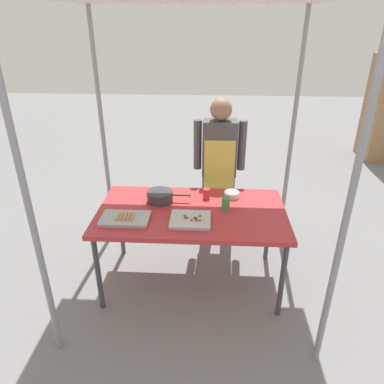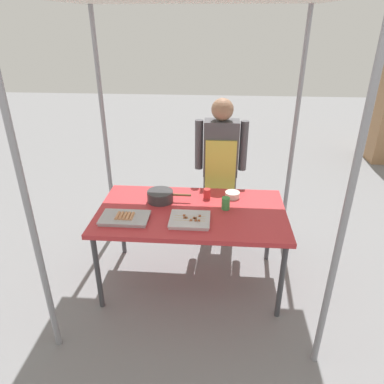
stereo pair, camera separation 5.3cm
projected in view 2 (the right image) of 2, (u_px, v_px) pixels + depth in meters
The scene contains 10 objects.
ground_plane at pixel (192, 280), 3.35m from camera, with size 18.00×18.00×0.00m, color slate.
stall_table at pixel (192, 216), 3.04m from camera, with size 1.60×0.90×0.75m.
stall_canopy at pixel (191, 9), 2.34m from camera, with size 2.10×1.80×2.40m.
tray_grilled_sausages at pixel (125, 218), 2.87m from camera, with size 0.39×0.25×0.05m.
tray_meat_skewers at pixel (190, 220), 2.84m from camera, with size 0.32×0.28×0.04m.
cooking_wok at pixel (161, 196), 3.15m from camera, with size 0.39×0.23×0.10m.
condiment_bowl at pixel (232, 195), 3.23m from camera, with size 0.13×0.13×0.05m, color silver.
drink_cup_near_edge at pixel (226, 203), 3.02m from camera, with size 0.07×0.07×0.11m, color #3F994C.
drink_cup_by_wok at pixel (207, 194), 3.20m from camera, with size 0.06×0.06×0.09m, color red.
vendor_woman at pixel (220, 162), 3.58m from camera, with size 0.52×0.23×1.55m.
Camera 2 is at (0.20, -2.63, 2.22)m, focal length 33.15 mm.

